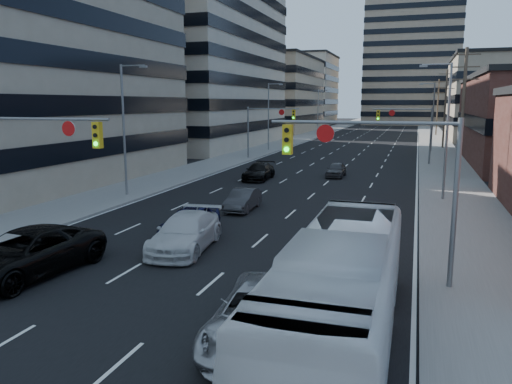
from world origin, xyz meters
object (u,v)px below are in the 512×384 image
object	(u,v)px
white_van	(185,232)
sedan_blue	(190,220)
transit_bus	(341,292)
black_pickup	(26,253)
silver_suv	(263,315)

from	to	relation	value
white_van	sedan_blue	distance (m)	2.88
transit_bus	black_pickup	bearing A→B (deg)	170.20
black_pickup	transit_bus	size ratio (longest dim) A/B	0.55
silver_suv	transit_bus	world-z (taller)	transit_bus
black_pickup	transit_bus	bearing A→B (deg)	-3.84
black_pickup	white_van	bearing A→B (deg)	55.12
silver_suv	sedan_blue	xyz separation A→B (m)	(-6.88, 9.94, -0.09)
white_van	sedan_blue	xyz separation A→B (m)	(-1.05, 2.68, -0.10)
white_van	sedan_blue	size ratio (longest dim) A/B	1.34
silver_suv	sedan_blue	world-z (taller)	silver_suv
black_pickup	sedan_blue	bearing A→B (deg)	72.99
white_van	sedan_blue	bearing A→B (deg)	105.04
white_van	transit_bus	distance (m)	10.59
black_pickup	transit_bus	world-z (taller)	transit_bus
silver_suv	transit_bus	bearing A→B (deg)	2.57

